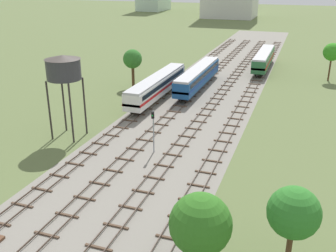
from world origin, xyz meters
TOP-DOWN VIEW (x-y plane):
  - ground_plane at (0.00, 56.00)m, footprint 480.00×480.00m
  - ballast_bed at (0.00, 56.00)m, footprint 18.64×176.00m
  - track_far_left at (-7.32, 57.00)m, footprint 2.40×126.00m
  - track_left at (-2.44, 57.00)m, footprint 2.40×126.00m
  - track_centre_left at (2.44, 57.00)m, footprint 2.40×126.00m
  - track_centre at (7.32, 57.00)m, footprint 2.40×126.00m
  - passenger_coach_far_left_nearest at (-7.32, 49.10)m, footprint 2.96×22.00m
  - passenger_coach_left_near at (-2.44, 57.72)m, footprint 2.96×22.00m
  - diesel_railcar_centre_mid at (7.32, 78.38)m, footprint 2.96×20.50m
  - water_tower at (-12.44, 29.53)m, footprint 4.54×4.54m
  - signal_post_nearest at (0.00, 28.60)m, footprint 0.28×0.47m
  - lineside_tree_0 at (21.11, 72.50)m, footprint 3.54×3.54m
  - lineside_tree_1 at (16.57, 12.81)m, footprint 3.70×3.70m
  - lineside_tree_2 at (-14.52, 54.80)m, footprint 3.58×3.58m
  - lineside_tree_4 at (10.68, 10.32)m, footprint 4.38×4.38m

SIDE VIEW (x-z plane):
  - ground_plane at x=0.00m, z-range 0.00..0.00m
  - ballast_bed at x=0.00m, z-range 0.00..0.01m
  - track_far_left at x=-7.32m, z-range -0.01..0.28m
  - track_left at x=-2.44m, z-range -0.01..0.28m
  - track_centre_left at x=2.44m, z-range -0.01..0.28m
  - track_centre at x=7.32m, z-range -0.01..0.28m
  - diesel_railcar_centre_mid at x=7.32m, z-range 0.70..4.50m
  - passenger_coach_far_left_nearest at x=-7.32m, z-range 0.71..4.51m
  - passenger_coach_left_near at x=-2.44m, z-range 0.71..4.51m
  - signal_post_nearest at x=0.00m, z-range 0.72..6.06m
  - lineside_tree_4 at x=10.68m, z-range 1.09..7.66m
  - lineside_tree_1 at x=16.57m, z-range 1.56..8.47m
  - lineside_tree_2 at x=-14.52m, z-range 1.75..9.01m
  - lineside_tree_0 at x=21.11m, z-range 2.02..9.68m
  - water_tower at x=-12.44m, z-range 3.77..14.71m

